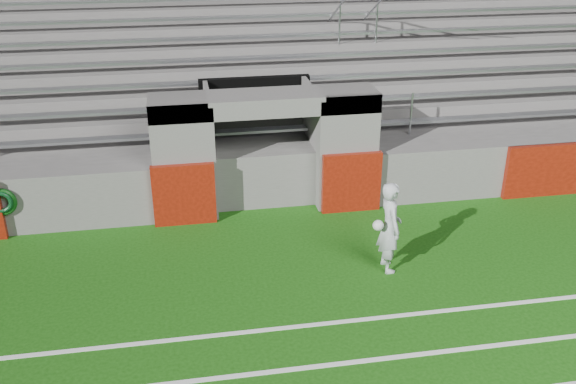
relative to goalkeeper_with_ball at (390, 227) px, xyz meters
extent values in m
plane|color=#14480C|center=(-1.84, -0.48, -0.88)|extent=(90.00, 90.00, 0.00)
cube|color=white|center=(-1.84, -2.48, -0.87)|extent=(28.00, 0.09, 0.01)
cube|color=white|center=(-1.84, -1.48, -0.87)|extent=(28.00, 0.09, 0.01)
cube|color=#615E5C|center=(-3.64, 3.02, 0.42)|extent=(1.20, 1.00, 2.60)
cube|color=#615E5C|center=(-0.04, 3.02, 0.42)|extent=(1.20, 1.00, 2.60)
cube|color=black|center=(-1.84, 4.72, 0.37)|extent=(2.60, 0.20, 2.50)
cube|color=#615E5C|center=(-2.99, 3.62, 0.37)|extent=(0.10, 2.20, 2.50)
cube|color=#615E5C|center=(-0.69, 3.62, 0.37)|extent=(0.10, 2.20, 2.50)
cube|color=#615E5C|center=(-1.84, 3.02, 1.52)|extent=(4.80, 1.00, 0.40)
cube|color=#615E5C|center=(-1.84, 6.87, 0.27)|extent=(26.00, 8.00, 0.20)
cube|color=#615E5C|center=(-1.84, 6.87, -0.35)|extent=(26.00, 8.00, 1.05)
cube|color=#641308|center=(-3.64, 2.46, -0.20)|extent=(1.30, 0.15, 1.35)
cube|color=#641308|center=(-0.04, 2.46, -0.20)|extent=(1.30, 0.15, 1.35)
cube|color=#641308|center=(4.66, 2.46, -0.25)|extent=(2.20, 0.15, 1.25)
cube|color=gray|center=(-1.84, 3.94, 0.59)|extent=(23.00, 0.28, 0.06)
cube|color=#615E5C|center=(-1.84, 4.79, 0.56)|extent=(24.00, 0.75, 0.38)
cube|color=gray|center=(-1.84, 4.69, 0.97)|extent=(23.00, 0.28, 0.06)
cube|color=#615E5C|center=(-1.84, 5.54, 0.75)|extent=(24.00, 0.75, 0.76)
cube|color=gray|center=(-1.84, 5.44, 1.35)|extent=(23.00, 0.28, 0.06)
cube|color=#615E5C|center=(-1.84, 6.29, 0.94)|extent=(24.00, 0.75, 1.14)
cube|color=gray|center=(-1.84, 6.19, 1.73)|extent=(23.00, 0.28, 0.06)
cube|color=#615E5C|center=(-1.84, 7.04, 1.13)|extent=(24.00, 0.75, 1.52)
cube|color=gray|center=(-1.84, 6.94, 2.11)|extent=(23.00, 0.28, 0.06)
cube|color=#615E5C|center=(-1.84, 7.79, 1.32)|extent=(24.00, 0.75, 1.90)
cube|color=gray|center=(-1.84, 7.69, 2.49)|extent=(23.00, 0.28, 0.06)
cube|color=#615E5C|center=(-1.84, 8.54, 1.51)|extent=(24.00, 0.75, 2.28)
cube|color=#615E5C|center=(-1.84, 9.29, 1.70)|extent=(24.00, 0.75, 2.66)
cube|color=#615E5C|center=(-1.84, 9.97, 1.77)|extent=(26.00, 0.60, 5.29)
cylinder|color=#A5A8AD|center=(0.66, 3.67, 0.87)|extent=(0.05, 0.05, 1.00)
cylinder|color=#A5A8AD|center=(0.66, 6.67, 2.39)|extent=(0.05, 0.05, 1.00)
cylinder|color=#A5A8AD|center=(0.66, 6.67, 2.89)|extent=(0.05, 6.02, 3.08)
cylinder|color=#A5A8AD|center=(1.66, 3.67, 0.87)|extent=(0.05, 0.05, 1.00)
cylinder|color=#A5A8AD|center=(1.66, 6.67, 2.39)|extent=(0.05, 0.05, 1.00)
cylinder|color=#A5A8AD|center=(1.66, 6.67, 2.89)|extent=(0.05, 6.02, 3.08)
imported|color=#B8BDC2|center=(0.00, 0.00, 0.00)|extent=(0.43, 0.65, 1.75)
sphere|color=white|center=(-0.26, -0.13, 0.12)|extent=(0.20, 0.20, 0.20)
torus|color=#0D4310|center=(-7.23, 2.47, -0.07)|extent=(0.60, 0.11, 0.60)
torus|color=#0B381A|center=(-7.23, 2.42, -0.06)|extent=(0.47, 0.09, 0.47)
camera|label=1|loc=(-3.59, -9.81, 5.49)|focal=40.00mm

